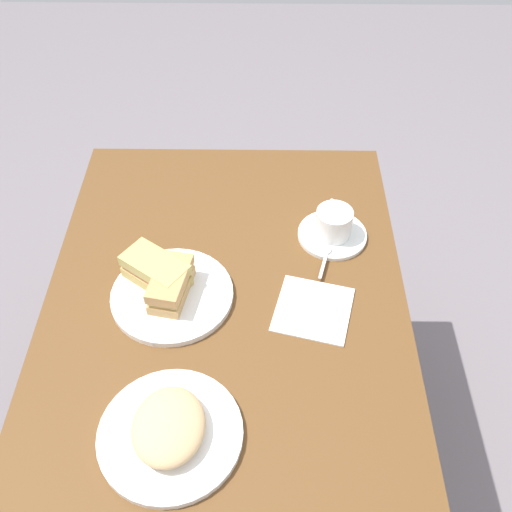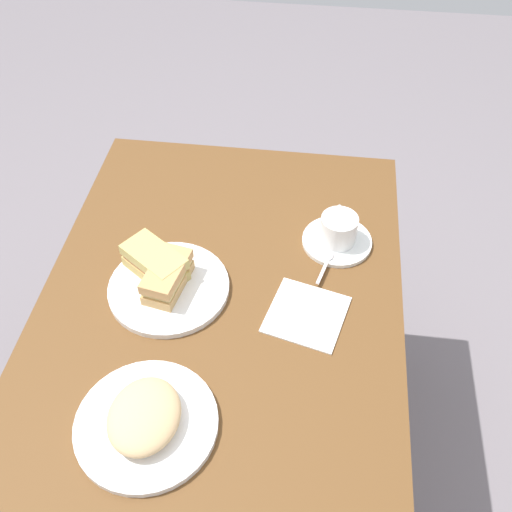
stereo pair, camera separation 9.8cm
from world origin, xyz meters
TOP-DOWN VIEW (x-y plane):
  - ground_plane at (0.00, 0.00)m, footprint 6.00×6.00m
  - dining_table at (0.00, 0.00)m, footprint 1.00×0.75m
  - sandwich_plate at (-0.01, 0.11)m, footprint 0.25×0.25m
  - sandwich_front at (-0.01, 0.11)m, footprint 0.14×0.09m
  - sandwich_back at (0.03, 0.14)m, footprint 0.14×0.16m
  - coffee_saucer at (0.18, -0.24)m, footprint 0.16×0.16m
  - coffee_cup at (0.18, -0.24)m, footprint 0.11×0.08m
  - spoon at (0.10, -0.22)m, footprint 0.10×0.04m
  - side_plate at (-0.31, 0.08)m, footprint 0.25×0.25m
  - side_food_pile at (-0.31, 0.08)m, footprint 0.15×0.13m
  - napkin at (-0.04, -0.18)m, footprint 0.18×0.18m

SIDE VIEW (x-z plane):
  - ground_plane at x=0.00m, z-range 0.00..0.00m
  - dining_table at x=0.00m, z-range 0.22..0.94m
  - napkin at x=-0.04m, z-range 0.72..0.72m
  - coffee_saucer at x=0.18m, z-range 0.72..0.73m
  - sandwich_plate at x=-0.01m, z-range 0.72..0.73m
  - side_plate at x=-0.31m, z-range 0.72..0.73m
  - spoon at x=0.10m, z-range 0.73..0.74m
  - side_food_pile at x=-0.31m, z-range 0.73..0.78m
  - sandwich_front at x=-0.01m, z-range 0.73..0.79m
  - sandwich_back at x=0.03m, z-range 0.73..0.79m
  - coffee_cup at x=0.18m, z-range 0.73..0.80m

